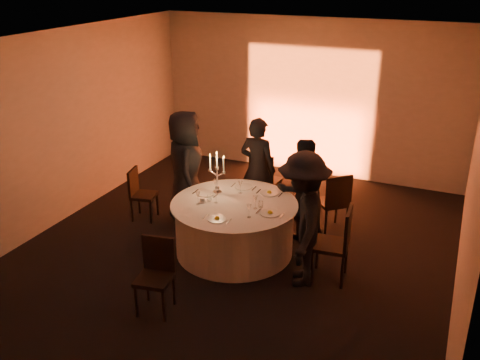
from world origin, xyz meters
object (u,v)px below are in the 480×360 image
at_px(chair_front, 156,270).
at_px(guest_right, 303,220).
at_px(guest_back_right, 301,189).
at_px(chair_back_left, 264,178).
at_px(chair_left, 140,191).
at_px(guest_left, 186,167).
at_px(coffee_cup, 202,200).
at_px(guest_back_left, 258,169).
at_px(chair_right, 338,240).
at_px(candelabra, 217,179).
at_px(chair_back_right, 335,200).
at_px(banquet_table, 234,228).

xyz_separation_m(chair_front, guest_right, (1.41, 1.26, 0.38)).
bearing_deg(guest_back_right, chair_back_left, -77.24).
height_order(chair_left, chair_front, chair_front).
distance_m(guest_left, coffee_cup, 1.05).
height_order(guest_left, guest_back_left, guest_left).
relative_size(chair_right, candelabra, 1.61).
relative_size(chair_back_left, chair_front, 1.09).
relative_size(guest_left, candelabra, 2.82).
xyz_separation_m(chair_back_right, guest_back_left, (-1.28, 0.02, 0.30)).
xyz_separation_m(chair_front, coffee_cup, (-0.13, 1.46, 0.28)).
bearing_deg(coffee_cup, candelabra, 82.50).
bearing_deg(coffee_cup, banquet_table, 18.19).
distance_m(chair_left, chair_front, 2.52).
bearing_deg(chair_left, chair_front, -154.51).
bearing_deg(guest_left, guest_back_left, -89.86).
distance_m(chair_back_left, coffee_cup, 1.70).
bearing_deg(candelabra, guest_back_right, 29.74).
bearing_deg(banquet_table, chair_back_left, 95.27).
xyz_separation_m(guest_back_left, coffee_cup, (-0.30, -1.34, -0.05)).
height_order(chair_right, guest_back_right, guest_back_right).
bearing_deg(chair_left, guest_back_left, -77.16).
distance_m(banquet_table, guest_left, 1.40).
bearing_deg(candelabra, chair_front, -87.47).
distance_m(chair_back_left, guest_back_left, 0.42).
distance_m(chair_left, chair_back_right, 3.11).
bearing_deg(chair_back_right, chair_front, 20.79).
xyz_separation_m(guest_back_left, guest_right, (1.24, -1.55, 0.05)).
distance_m(banquet_table, chair_right, 1.55).
height_order(chair_back_right, chair_right, chair_right).
relative_size(guest_right, candelabra, 2.77).
bearing_deg(guest_back_right, candelabra, -9.82).
bearing_deg(banquet_table, candelabra, 148.01).
bearing_deg(guest_left, guest_back_right, -112.43).
xyz_separation_m(chair_back_left, guest_right, (1.25, -1.87, 0.33)).
bearing_deg(guest_right, chair_front, -65.80).
distance_m(chair_back_right, guest_back_right, 0.59).
height_order(chair_right, coffee_cup, chair_right).
relative_size(chair_back_right, coffee_cup, 8.82).
bearing_deg(guest_back_left, chair_right, 147.19).
xyz_separation_m(banquet_table, chair_right, (1.53, -0.13, 0.21)).
xyz_separation_m(chair_back_left, chair_front, (-0.16, -3.13, -0.05)).
bearing_deg(chair_back_left, candelabra, 84.13).
relative_size(chair_front, coffee_cup, 8.37).
height_order(guest_left, coffee_cup, guest_left).
xyz_separation_m(chair_right, coffee_cup, (-1.96, -0.01, 0.21)).
bearing_deg(chair_back_right, chair_left, -26.82).
height_order(chair_back_left, guest_right, guest_right).
xyz_separation_m(chair_right, guest_right, (-0.42, -0.22, 0.31)).
bearing_deg(coffee_cup, guest_back_left, 77.34).
height_order(chair_back_right, chair_front, chair_back_right).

